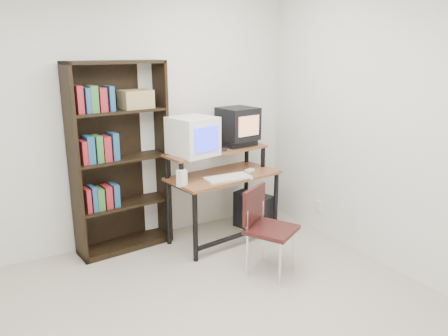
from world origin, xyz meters
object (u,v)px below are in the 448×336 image
crt_monitor (193,136)px  pc_tower (253,211)px  school_chair (265,222)px  computer_desk (222,178)px  crt_tv (238,124)px  bookshelf (119,156)px

crt_monitor → pc_tower: 1.22m
school_chair → crt_monitor: bearing=78.3°
computer_desk → crt_tv: (0.29, 0.17, 0.54)m
crt_monitor → school_chair: 1.15m
crt_tv → school_chair: bearing=-116.1°
pc_tower → school_chair: (-0.48, -0.89, 0.29)m
computer_desk → bookshelf: bookshelf is taller
crt_tv → bookshelf: 1.33m
crt_monitor → pc_tower: size_ratio=1.10×
computer_desk → pc_tower: 0.65m
pc_tower → bookshelf: 1.66m
computer_desk → school_chair: 0.87m
bookshelf → pc_tower: bearing=-17.5°
crt_tv → school_chair: (-0.33, -1.01, -0.73)m
crt_monitor → crt_tv: 0.62m
crt_tv → crt_monitor: bearing=-177.6°
crt_tv → school_chair: size_ratio=0.52×
crt_tv → pc_tower: crt_tv is taller
school_chair → bookshelf: size_ratio=0.42×
school_chair → computer_desk: bearing=58.8°
computer_desk → crt_tv: bearing=21.4°
crt_tv → bookshelf: size_ratio=0.22×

